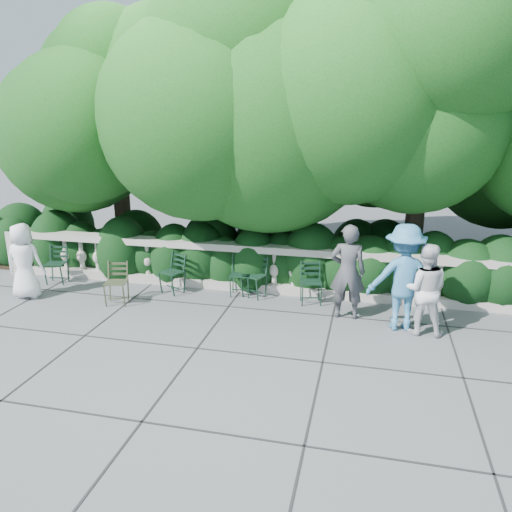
% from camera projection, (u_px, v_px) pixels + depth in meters
% --- Properties ---
extents(ground, '(90.00, 90.00, 0.00)m').
position_uv_depth(ground, '(243.00, 326.00, 8.78)').
color(ground, '#515359').
rests_on(ground, ground).
extents(balustrade, '(12.00, 0.44, 1.00)m').
position_uv_depth(balustrade, '(265.00, 269.00, 10.32)').
color(balustrade, '#9E998E').
rests_on(balustrade, ground).
extents(shrub_hedge, '(15.00, 2.60, 1.70)m').
position_uv_depth(shrub_hedge, '(276.00, 273.00, 11.58)').
color(shrub_hedge, black).
rests_on(shrub_hedge, ground).
extents(tree_canopy, '(15.04, 6.52, 6.78)m').
position_uv_depth(tree_canopy, '(311.00, 95.00, 10.49)').
color(tree_canopy, '#3F3023').
rests_on(tree_canopy, ground).
extents(chair_a, '(0.60, 0.62, 0.84)m').
position_uv_depth(chair_a, '(168.00, 294.00, 10.27)').
color(chair_a, black).
rests_on(chair_a, ground).
extents(chair_b, '(0.52, 0.55, 0.84)m').
position_uv_depth(chair_b, '(55.00, 285.00, 10.82)').
color(chair_b, black).
rests_on(chair_b, ground).
extents(chair_c, '(0.49, 0.53, 0.84)m').
position_uv_depth(chair_c, '(240.00, 298.00, 10.09)').
color(chair_c, black).
rests_on(chair_c, ground).
extents(chair_d, '(0.58, 0.60, 0.84)m').
position_uv_depth(chair_d, '(250.00, 299.00, 10.04)').
color(chair_d, black).
rests_on(chair_d, ground).
extents(chair_e, '(0.54, 0.57, 0.84)m').
position_uv_depth(chair_e, '(311.00, 306.00, 9.67)').
color(chair_e, black).
rests_on(chair_e, ground).
extents(chair_weathered, '(0.54, 0.57, 0.84)m').
position_uv_depth(chair_weathered, '(116.00, 307.00, 9.65)').
color(chair_weathered, black).
rests_on(chair_weathered, ground).
extents(person_businessman, '(0.80, 0.57, 1.53)m').
position_uv_depth(person_businessman, '(24.00, 261.00, 9.92)').
color(person_businessman, white).
rests_on(person_businessman, ground).
extents(person_woman_grey, '(0.66, 0.45, 1.75)m').
position_uv_depth(person_woman_grey, '(348.00, 272.00, 8.92)').
color(person_woman_grey, '#3F4044').
rests_on(person_woman_grey, ground).
extents(person_casual_man, '(0.78, 0.61, 1.58)m').
position_uv_depth(person_casual_man, '(424.00, 289.00, 8.31)').
color(person_casual_man, silver).
rests_on(person_casual_man, ground).
extents(person_older_blue, '(1.30, 0.89, 1.86)m').
position_uv_depth(person_older_blue, '(403.00, 278.00, 8.45)').
color(person_older_blue, teal).
rests_on(person_older_blue, ground).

